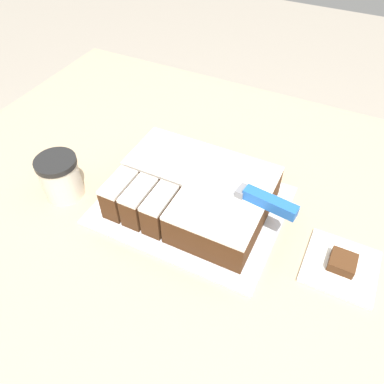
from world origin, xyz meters
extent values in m
cube|color=tan|center=(0.00, 0.00, 0.46)|extent=(1.40, 1.10, 0.93)
cube|color=silver|center=(-0.08, 0.05, 0.93)|extent=(0.36, 0.29, 0.01)
cube|color=#472814|center=(-0.08, 0.09, 0.97)|extent=(0.30, 0.13, 0.07)
cube|color=white|center=(-0.08, 0.09, 1.00)|extent=(0.30, 0.13, 0.01)
cube|color=#472814|center=(-0.01, -0.02, 0.97)|extent=(0.16, 0.09, 0.07)
cube|color=white|center=(-0.01, -0.02, 1.00)|extent=(0.16, 0.09, 0.01)
cube|color=#472814|center=(-0.20, -0.02, 0.97)|extent=(0.04, 0.08, 0.07)
cube|color=white|center=(-0.20, -0.02, 1.00)|extent=(0.04, 0.08, 0.01)
cube|color=#472814|center=(-0.16, -0.02, 0.97)|extent=(0.04, 0.08, 0.07)
cube|color=white|center=(-0.16, -0.02, 1.00)|extent=(0.04, 0.08, 0.01)
cube|color=#472814|center=(-0.11, -0.02, 0.97)|extent=(0.04, 0.08, 0.07)
cube|color=white|center=(-0.11, -0.02, 1.00)|extent=(0.04, 0.08, 0.01)
cube|color=silver|center=(-0.06, 0.07, 1.01)|extent=(0.18, 0.05, 0.00)
cube|color=slate|center=(0.02, 0.06, 1.02)|extent=(0.02, 0.03, 0.02)
cube|color=#1E59B2|center=(0.08, 0.05, 1.02)|extent=(0.10, 0.03, 0.02)
cylinder|color=beige|center=(-0.34, -0.04, 0.97)|extent=(0.08, 0.08, 0.08)
cylinder|color=black|center=(-0.34, -0.04, 1.02)|extent=(0.08, 0.08, 0.01)
cube|color=white|center=(0.22, 0.04, 0.93)|extent=(0.13, 0.13, 0.01)
cube|color=#472814|center=(0.22, 0.04, 0.94)|extent=(0.05, 0.05, 0.02)
camera|label=1|loc=(0.15, -0.41, 1.51)|focal=35.00mm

